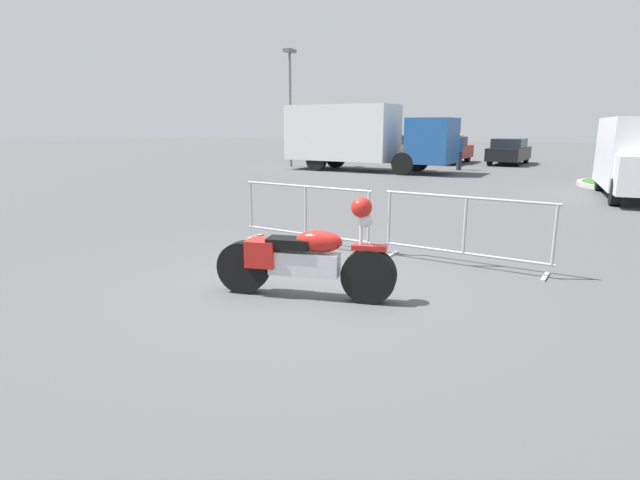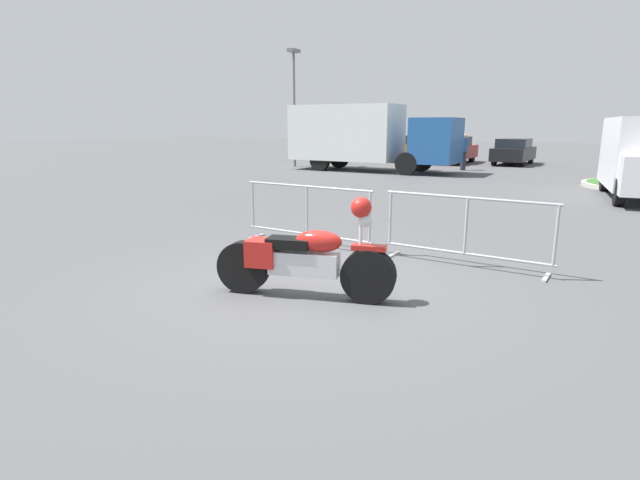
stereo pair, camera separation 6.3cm
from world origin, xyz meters
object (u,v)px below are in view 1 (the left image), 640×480
(motorcycle, at_px, (304,259))
(street_lamp, at_px, (290,91))
(parked_car_maroon, at_px, (352,147))
(parked_car_black, at_px, (509,151))
(parked_car_red, at_px, (448,150))
(pedestrian, at_px, (460,150))
(box_truck, at_px, (360,135))
(crowd_barrier_far, at_px, (465,230))
(crowd_barrier_near, at_px, (306,214))
(parked_car_yellow, at_px, (398,148))

(motorcycle, distance_m, street_lamp, 20.07)
(parked_car_maroon, height_order, parked_car_black, parked_car_maroon)
(parked_car_red, relative_size, pedestrian, 2.56)
(street_lamp, bearing_deg, parked_car_black, 36.06)
(parked_car_maroon, bearing_deg, box_truck, -150.13)
(crowd_barrier_far, xyz_separation_m, parked_car_red, (-5.76, 20.48, 0.18))
(parked_car_red, height_order, street_lamp, street_lamp)
(parked_car_red, bearing_deg, motorcycle, -167.27)
(parked_car_maroon, relative_size, pedestrian, 2.53)
(motorcycle, relative_size, box_truck, 0.29)
(crowd_barrier_near, height_order, box_truck, box_truck)
(parked_car_red, height_order, parked_car_black, parked_car_red)
(box_truck, distance_m, street_lamp, 4.57)
(street_lamp, bearing_deg, parked_car_maroon, 88.86)
(box_truck, bearing_deg, motorcycle, -67.35)
(crowd_barrier_far, relative_size, box_truck, 0.33)
(parked_car_red, distance_m, pedestrian, 4.39)
(parked_car_maroon, distance_m, parked_car_red, 6.26)
(box_truck, relative_size, parked_car_red, 1.78)
(parked_car_yellow, bearing_deg, crowd_barrier_far, -155.19)
(crowd_barrier_near, distance_m, street_lamp, 17.34)
(crowd_barrier_near, bearing_deg, parked_car_red, 98.27)
(parked_car_black, bearing_deg, parked_car_yellow, 93.46)
(box_truck, xyz_separation_m, pedestrian, (3.95, 2.62, -0.72))
(motorcycle, xyz_separation_m, crowd_barrier_far, (1.39, 2.38, 0.07))
(crowd_barrier_far, bearing_deg, motorcycle, -120.30)
(pedestrian, xyz_separation_m, street_lamp, (-8.00, -2.14, 2.79))
(street_lamp, bearing_deg, pedestrian, 15.01)
(crowd_barrier_far, relative_size, pedestrian, 1.52)
(parked_car_maroon, bearing_deg, street_lamp, -179.23)
(parked_car_maroon, xyz_separation_m, parked_car_red, (6.22, -0.68, 0.01))
(parked_car_yellow, xyz_separation_m, pedestrian, (4.75, -4.59, 0.17))
(crowd_barrier_near, bearing_deg, motorcycle, -59.71)
(crowd_barrier_near, distance_m, box_truck, 14.82)
(crowd_barrier_near, relative_size, parked_car_red, 0.59)
(pedestrian, bearing_deg, parked_car_black, -19.20)
(crowd_barrier_far, bearing_deg, parked_car_red, 105.70)
(parked_car_yellow, distance_m, street_lamp, 8.04)
(crowd_barrier_far, distance_m, box_truck, 16.02)
(parked_car_red, distance_m, parked_car_black, 3.19)
(box_truck, xyz_separation_m, parked_car_black, (5.43, 7.37, -0.94))
(crowd_barrier_near, height_order, parked_car_maroon, parked_car_maroon)
(box_truck, relative_size, parked_car_maroon, 1.80)
(crowd_barrier_near, distance_m, crowd_barrier_far, 2.78)
(box_truck, bearing_deg, street_lamp, 173.53)
(parked_car_yellow, relative_size, parked_car_black, 1.08)
(motorcycle, distance_m, crowd_barrier_far, 2.76)
(motorcycle, xyz_separation_m, street_lamp, (-10.73, 16.65, 3.22))
(parked_car_black, bearing_deg, parked_car_maroon, 91.98)
(box_truck, distance_m, parked_car_black, 9.20)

